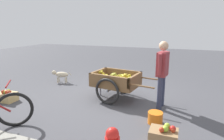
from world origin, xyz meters
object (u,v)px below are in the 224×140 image
object	(u,v)px
dog	(61,74)
apple_crate	(164,135)
vendor_person	(162,69)
mixed_fruit_crate	(7,96)
fruit_cart	(116,82)
plastic_bucket	(155,118)

from	to	relation	value
dog	apple_crate	xyz separation A→B (m)	(-3.54, 2.27, -0.14)
vendor_person	mixed_fruit_crate	size ratio (longest dim) A/B	3.43
mixed_fruit_crate	dog	bearing A→B (deg)	-98.66
dog	vendor_person	bearing A→B (deg)	165.07
fruit_cart	mixed_fruit_crate	world-z (taller)	fruit_cart
apple_crate	fruit_cart	bearing A→B (deg)	-48.82
vendor_person	plastic_bucket	distance (m)	1.11
fruit_cart	dog	size ratio (longest dim) A/B	2.63
dog	apple_crate	world-z (taller)	dog
plastic_bucket	apple_crate	distance (m)	0.63
fruit_cart	plastic_bucket	size ratio (longest dim) A/B	6.19
vendor_person	apple_crate	world-z (taller)	vendor_person
vendor_person	dog	world-z (taller)	vendor_person
dog	mixed_fruit_crate	size ratio (longest dim) A/B	1.51
vendor_person	dog	bearing A→B (deg)	-14.93
apple_crate	plastic_bucket	bearing A→B (deg)	-69.46
fruit_cart	dog	xyz separation A→B (m)	(2.17, -0.72, -0.17)
plastic_bucket	dog	bearing A→B (deg)	-26.88
fruit_cart	dog	distance (m)	2.30
apple_crate	dog	bearing A→B (deg)	-32.74
fruit_cart	plastic_bucket	bearing A→B (deg)	139.80
dog	fruit_cart	bearing A→B (deg)	161.74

